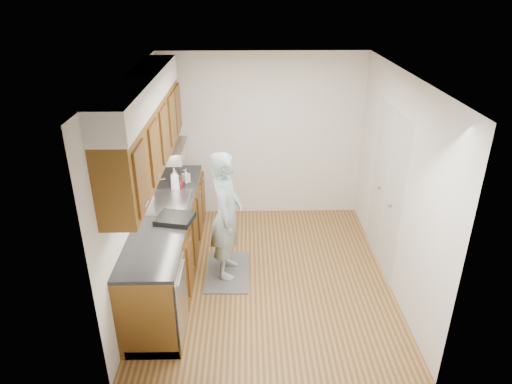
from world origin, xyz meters
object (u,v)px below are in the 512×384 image
soap_bottle_a (175,179)px  dish_rack (175,219)px  steel_can (178,181)px  person (226,207)px  soda_can (180,183)px  soap_bottle_b (186,176)px  soap_bottle_c (176,177)px

soap_bottle_a → dish_rack: (0.11, -0.82, -0.12)m
steel_can → dish_rack: size_ratio=0.32×
person → soap_bottle_a: person is taller
person → soda_can: size_ratio=14.47×
soap_bottle_b → steel_can: soap_bottle_b is taller
soda_can → steel_can: (-0.03, 0.07, 0.00)m
soda_can → soap_bottle_b: bearing=72.8°
person → soap_bottle_c: person is taller
soap_bottle_b → person: bearing=-52.8°
soap_bottle_a → soda_can: size_ratio=2.41×
person → soda_can: 0.84m
dish_rack → soap_bottle_c: bearing=109.8°
soap_bottle_c → soda_can: (0.08, -0.17, -0.02)m
steel_can → dish_rack: 0.98m
soap_bottle_a → soap_bottle_b: 0.28m
soap_bottle_c → steel_can: size_ratio=1.26×
soap_bottle_c → dish_rack: bearing=-82.6°
soap_bottle_a → dish_rack: bearing=-82.5°
dish_rack → soap_bottle_b: bearing=102.6°
soda_can → dish_rack: (0.06, -0.90, -0.03)m
soap_bottle_b → soap_bottle_c: (-0.14, -0.00, -0.01)m
soap_bottle_a → soap_bottle_c: 0.27m
dish_rack → soda_can: bearing=106.0°
dish_rack → steel_can: bearing=107.7°
soap_bottle_b → dish_rack: soap_bottle_b is taller
person → soap_bottle_b: person is taller
soap_bottle_c → steel_can: 0.11m
soap_bottle_a → soap_bottle_c: size_ratio=1.88×
steel_can → dish_rack: steel_can is taller
person → dish_rack: 0.65m
steel_can → soap_bottle_c: bearing=116.6°
soda_can → dish_rack: bearing=-86.5°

